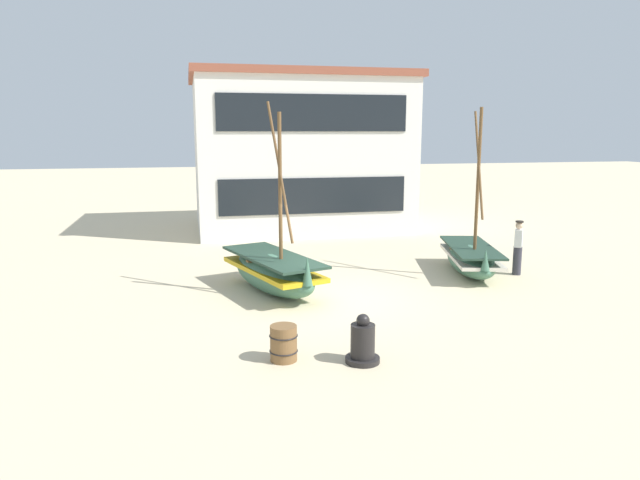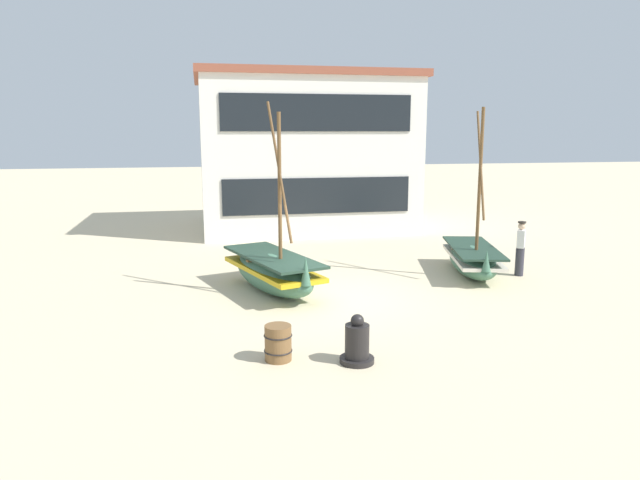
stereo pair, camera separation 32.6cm
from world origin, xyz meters
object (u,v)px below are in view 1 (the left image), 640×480
object	(u,v)px
wooden_barrel	(284,343)
fisherman_by_hull	(518,248)
fishing_boat_centre_large	(471,258)
capstan_winch	(363,343)
harbor_building_main	(299,152)
fishing_boat_near_left	(273,271)

from	to	relation	value
wooden_barrel	fisherman_by_hull	bearing A→B (deg)	32.55
fishing_boat_centre_large	fisherman_by_hull	world-z (taller)	fishing_boat_centre_large
capstan_winch	harbor_building_main	size ratio (longest dim) A/B	0.10
capstan_winch	fishing_boat_centre_large	bearing A→B (deg)	48.63
fisherman_by_hull	capstan_winch	xyz separation A→B (m)	(-6.68, -5.62, -0.46)
fisherman_by_hull	harbor_building_main	xyz separation A→B (m)	(-4.87, 10.49, 2.61)
fishing_boat_near_left	harbor_building_main	xyz separation A→B (m)	(2.76, 10.78, 2.86)
fishing_boat_near_left	capstan_winch	distance (m)	5.42
capstan_winch	wooden_barrel	bearing A→B (deg)	164.08
fishing_boat_centre_large	wooden_barrel	size ratio (longest dim) A/B	7.23
capstan_winch	fisherman_by_hull	bearing A→B (deg)	40.06
fisherman_by_hull	capstan_winch	bearing A→B (deg)	-139.94
fishing_boat_near_left	fishing_boat_centre_large	xyz separation A→B (m)	(6.30, 0.74, -0.08)
fishing_boat_near_left	fishing_boat_centre_large	bearing A→B (deg)	6.74
fishing_boat_centre_large	fisherman_by_hull	bearing A→B (deg)	-18.84
fisherman_by_hull	capstan_winch	size ratio (longest dim) A/B	1.75
fisherman_by_hull	wooden_barrel	xyz separation A→B (m)	(-8.14, -5.20, -0.48)
fishing_boat_near_left	fishing_boat_centre_large	world-z (taller)	fishing_boat_near_left
fisherman_by_hull	wooden_barrel	bearing A→B (deg)	-147.45
capstan_winch	harbor_building_main	bearing A→B (deg)	83.60
capstan_winch	wooden_barrel	xyz separation A→B (m)	(-1.46, 0.42, -0.03)
fishing_boat_near_left	capstan_winch	world-z (taller)	fishing_boat_near_left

